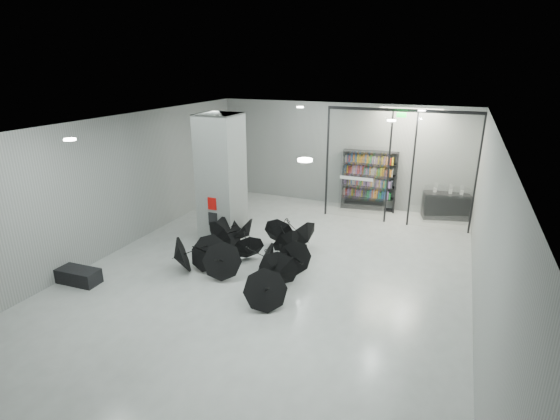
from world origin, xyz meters
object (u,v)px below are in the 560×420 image
at_px(column, 221,178).
at_px(shop_counter, 445,206).
at_px(bench, 77,276).
at_px(umbrella_cluster, 253,256).
at_px(bookshelf, 369,180).

distance_m(column, shop_counter, 8.25).
xyz_separation_m(bench, umbrella_cluster, (3.80, 2.61, 0.12)).
height_order(column, bench, column).
bearing_deg(bench, shop_counter, 43.34).
bearing_deg(bookshelf, umbrella_cluster, -114.74).
xyz_separation_m(bench, shop_counter, (8.58, 8.88, 0.29)).
distance_m(bench, bookshelf, 10.60).
xyz_separation_m(bookshelf, shop_counter, (2.85, 0.00, -0.66)).
relative_size(bench, bookshelf, 0.53).
bearing_deg(umbrella_cluster, shop_counter, 52.70).
bearing_deg(column, bookshelf, 51.88).
xyz_separation_m(shop_counter, umbrella_cluster, (-4.78, -6.27, -0.17)).
height_order(column, shop_counter, column).
distance_m(bookshelf, shop_counter, 2.92).
xyz_separation_m(bookshelf, umbrella_cluster, (-1.93, -6.27, -0.83)).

